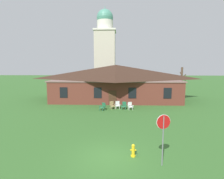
% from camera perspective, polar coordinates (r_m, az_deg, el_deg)
% --- Properties ---
extents(ground_plane, '(200.00, 200.00, 0.00)m').
position_cam_1_polar(ground_plane, '(11.56, -1.04, -20.70)').
color(ground_plane, '#336028').
extents(brick_building, '(20.18, 10.40, 5.70)m').
position_cam_1_polar(brick_building, '(29.99, 1.21, 2.50)').
color(brick_building, brown).
rests_on(brick_building, ground).
extents(dome_tower, '(5.18, 5.18, 19.72)m').
position_cam_1_polar(dome_tower, '(44.45, -2.20, 11.98)').
color(dome_tower, '#BCB29E').
rests_on(dome_tower, ground).
extents(stop_sign, '(0.79, 0.22, 2.88)m').
position_cam_1_polar(stop_sign, '(10.30, 15.95, -12.11)').
color(stop_sign, slate).
rests_on(stop_sign, ground).
extents(lawn_chair_by_porch, '(0.85, 0.87, 0.96)m').
position_cam_1_polar(lawn_chair_by_porch, '(22.44, -2.89, -5.37)').
color(lawn_chair_by_porch, '#28704C').
rests_on(lawn_chair_by_porch, ground).
extents(lawn_chair_near_door, '(0.83, 0.86, 0.96)m').
position_cam_1_polar(lawn_chair_near_door, '(23.21, 0.07, -4.94)').
color(lawn_chair_near_door, tan).
rests_on(lawn_chair_near_door, ground).
extents(lawn_chair_left_end, '(0.67, 0.70, 0.96)m').
position_cam_1_polar(lawn_chair_left_end, '(23.38, 1.77, -4.85)').
color(lawn_chair_left_end, white).
rests_on(lawn_chair_left_end, ground).
extents(lawn_chair_middle, '(0.71, 0.75, 0.96)m').
position_cam_1_polar(lawn_chair_middle, '(23.06, 3.87, -5.04)').
color(lawn_chair_middle, '#28704C').
rests_on(lawn_chair_middle, ground).
extents(lawn_chair_right_end, '(0.74, 0.79, 0.96)m').
position_cam_1_polar(lawn_chair_right_end, '(22.89, 5.77, -5.15)').
color(lawn_chair_right_end, white).
rests_on(lawn_chair_right_end, ground).
extents(bare_tree_beside_building, '(1.67, 1.50, 5.30)m').
position_cam_1_polar(bare_tree_beside_building, '(34.16, 21.15, 2.40)').
color(bare_tree_beside_building, brown).
rests_on(bare_tree_beside_building, ground).
extents(fire_hydrant, '(0.36, 0.28, 0.79)m').
position_cam_1_polar(fire_hydrant, '(11.55, 6.74, -18.70)').
color(fire_hydrant, gold).
rests_on(fire_hydrant, ground).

